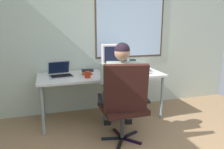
# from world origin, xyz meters

# --- Properties ---
(wall_rear) EXTENTS (4.84, 0.08, 2.79)m
(wall_rear) POSITION_xyz_m (0.02, 2.31, 1.40)
(wall_rear) COLOR #B3C3B2
(wall_rear) RESTS_ON ground
(desk) EXTENTS (1.89, 0.75, 0.72)m
(desk) POSITION_xyz_m (-0.28, 1.88, 0.67)
(desk) COLOR gray
(desk) RESTS_ON ground
(office_chair) EXTENTS (0.68, 0.62, 1.04)m
(office_chair) POSITION_xyz_m (-0.22, 1.03, 0.57)
(office_chair) COLOR black
(office_chair) RESTS_ON ground
(person_seated) EXTENTS (0.60, 0.82, 1.25)m
(person_seated) POSITION_xyz_m (-0.17, 1.30, 0.65)
(person_seated) COLOR #41555B
(person_seated) RESTS_ON ground
(crt_monitor) EXTENTS (0.40, 0.26, 0.44)m
(crt_monitor) POSITION_xyz_m (-0.07, 1.87, 0.98)
(crt_monitor) COLOR beige
(crt_monitor) RESTS_ON desk
(laptop) EXTENTS (0.36, 0.35, 0.22)m
(laptop) POSITION_xyz_m (-0.89, 1.93, 0.77)
(laptop) COLOR gray
(laptop) RESTS_ON desk
(wine_glass) EXTENTS (0.07, 0.07, 0.14)m
(wine_glass) POSITION_xyz_m (0.32, 1.67, 0.81)
(wine_glass) COLOR silver
(wine_glass) RESTS_ON desk
(desk_speaker) EXTENTS (0.09, 0.09, 0.17)m
(desk_speaker) POSITION_xyz_m (0.31, 2.05, 0.80)
(desk_speaker) COLOR black
(desk_speaker) RESTS_ON desk
(book_stack) EXTENTS (0.19, 0.15, 0.08)m
(book_stack) POSITION_xyz_m (-0.50, 1.90, 0.76)
(book_stack) COLOR red
(book_stack) RESTS_ON desk
(coffee_mug) EXTENTS (0.08, 0.08, 0.09)m
(coffee_mug) POSITION_xyz_m (-0.53, 1.69, 0.76)
(coffee_mug) COLOR #A22714
(coffee_mug) RESTS_ON desk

